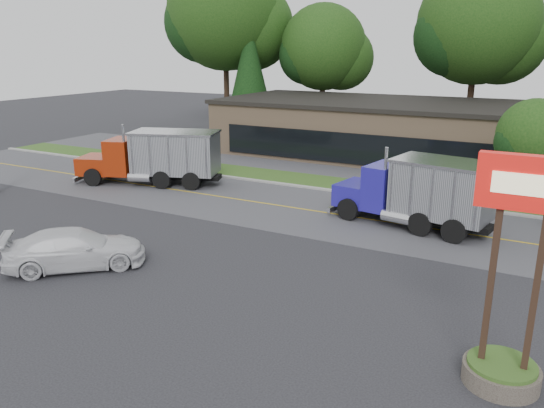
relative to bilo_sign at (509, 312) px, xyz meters
The scene contains 16 objects.
ground 10.98m from the bilo_sign, 166.61° to the left, with size 140.00×140.00×0.00m, color #37373C.
road 15.70m from the bilo_sign, 132.40° to the left, with size 60.00×8.00×0.02m, color slate.
center_line 15.70m from the bilo_sign, 132.40° to the left, with size 60.00×0.12×0.01m, color gold.
curb 19.00m from the bilo_sign, 123.77° to the left, with size 60.00×0.30×0.12m, color #9E9E99.
grass_verge 20.51m from the bilo_sign, 120.96° to the left, with size 60.00×3.40×0.03m, color #31511B.
far_parking 24.91m from the bilo_sign, 115.02° to the left, with size 60.00×7.00×0.02m, color slate.
strip_mall 29.74m from the bilo_sign, 106.61° to the left, with size 32.00×12.00×4.00m, color tan.
bilo_sign is the anchor object (origin of this frame).
tree_far_a 46.95m from the bilo_sign, 131.18° to the left, with size 12.37×11.65×17.65m.
tree_far_b 42.31m from the bilo_sign, 119.09° to the left, with size 8.77×8.26×12.52m.
tree_far_c 37.97m from the bilo_sign, 99.81° to the left, with size 10.72×10.09×15.30m.
evergreen_left 42.13m from the bilo_sign, 129.19° to the left, with size 4.88×4.88×11.10m.
tree_verge 17.64m from the bilo_sign, 91.43° to the left, with size 4.09×3.85×5.84m.
dump_truck_red 24.62m from the bilo_sign, 150.23° to the left, with size 9.21×5.25×3.36m.
dump_truck_blue 12.47m from the bilo_sign, 112.77° to the left, with size 7.79×3.81×3.36m.
rally_car 15.55m from the bilo_sign, behind, with size 2.14×5.28×1.53m, color silver.
Camera 1 is at (10.89, -15.64, 8.26)m, focal length 35.00 mm.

